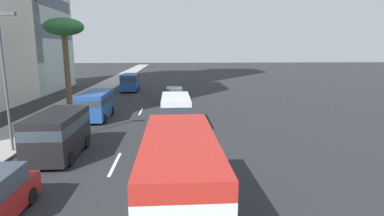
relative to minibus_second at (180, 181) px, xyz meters
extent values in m
plane|color=#26282B|center=(25.10, 3.11, -1.70)|extent=(198.00, 198.00, 0.00)
cube|color=#9E9B93|center=(25.10, 10.56, -1.63)|extent=(162.00, 3.76, 0.15)
cube|color=silver|center=(5.99, 3.11, -1.69)|extent=(3.20, 0.16, 0.01)
cube|color=silver|center=(19.09, 3.11, -1.69)|extent=(3.20, 0.16, 0.01)
cylinder|color=black|center=(2.10, 5.48, -1.38)|extent=(0.64, 0.22, 0.64)
cube|color=silver|center=(0.00, 0.00, -0.26)|extent=(6.36, 2.16, 2.41)
cube|color=#B2261E|center=(0.00, 0.00, 1.18)|extent=(6.36, 2.16, 0.46)
cube|color=#28333D|center=(0.00, 0.00, 0.20)|extent=(6.37, 2.17, 0.80)
cylinder|color=black|center=(1.84, 1.03, -1.28)|extent=(0.84, 0.26, 0.84)
cylinder|color=black|center=(1.84, -1.03, -1.28)|extent=(0.84, 0.26, 0.84)
cube|color=#1E478C|center=(33.36, 5.91, -0.43)|extent=(4.69, 2.08, 2.15)
cube|color=#2D3842|center=(33.36, 5.91, 0.04)|extent=(4.70, 2.08, 0.52)
cylinder|color=black|center=(31.95, 4.92, -1.34)|extent=(0.72, 0.24, 0.72)
cylinder|color=black|center=(31.95, 6.90, -1.34)|extent=(0.72, 0.24, 0.72)
cylinder|color=black|center=(34.77, 4.92, -1.34)|extent=(0.72, 0.24, 0.72)
cylinder|color=black|center=(34.77, 6.90, -1.34)|extent=(0.72, 0.24, 0.72)
cube|color=#1E478C|center=(16.42, 6.44, -0.49)|extent=(5.18, 1.98, 2.03)
cube|color=#2D3842|center=(16.42, 6.44, -0.04)|extent=(5.19, 1.98, 0.49)
cylinder|color=black|center=(14.86, 5.50, -1.34)|extent=(0.72, 0.24, 0.72)
cylinder|color=black|center=(14.86, 7.38, -1.34)|extent=(0.72, 0.24, 0.72)
cylinder|color=black|center=(17.98, 5.50, -1.34)|extent=(0.72, 0.24, 0.72)
cylinder|color=black|center=(17.98, 7.38, -1.34)|extent=(0.72, 0.24, 0.72)
cube|color=silver|center=(12.80, -0.06, -0.42)|extent=(5.03, 1.98, 2.16)
cube|color=#2D3842|center=(12.80, -0.06, 0.06)|extent=(5.04, 1.98, 0.52)
cylinder|color=black|center=(14.30, 0.88, -1.34)|extent=(0.72, 0.24, 0.72)
cylinder|color=black|center=(14.30, -1.00, -1.34)|extent=(0.72, 0.24, 0.72)
cylinder|color=black|center=(11.29, 0.88, -1.34)|extent=(0.72, 0.24, 0.72)
cylinder|color=black|center=(11.29, -1.00, -1.34)|extent=(0.72, 0.24, 0.72)
cube|color=silver|center=(24.64, -0.05, -1.14)|extent=(4.51, 1.84, 0.76)
cube|color=#38424C|center=(24.41, -0.05, -0.45)|extent=(2.48, 1.69, 0.62)
cylinder|color=black|center=(26.04, 0.79, -1.38)|extent=(0.64, 0.22, 0.64)
cylinder|color=black|center=(26.04, -0.90, -1.38)|extent=(0.64, 0.22, 0.64)
cylinder|color=black|center=(23.24, 0.79, -1.38)|extent=(0.64, 0.22, 0.64)
cylinder|color=black|center=(23.24, -0.90, -1.38)|extent=(0.64, 0.22, 0.64)
cube|color=black|center=(7.33, 6.25, -0.42)|extent=(4.76, 2.08, 2.17)
cube|color=#2D3842|center=(7.33, 6.25, 0.06)|extent=(4.77, 2.08, 0.52)
cylinder|color=black|center=(5.90, 5.26, -1.34)|extent=(0.72, 0.24, 0.72)
cylinder|color=black|center=(5.90, 7.23, -1.34)|extent=(0.72, 0.24, 0.72)
cylinder|color=black|center=(8.75, 5.26, -1.34)|extent=(0.72, 0.24, 0.72)
cylinder|color=black|center=(8.75, 7.23, -1.34)|extent=(0.72, 0.24, 0.72)
cylinder|color=brown|center=(22.73, 10.68, 2.01)|extent=(0.54, 0.54, 7.12)
ellipsoid|color=#2D7238|center=(22.73, 10.68, 6.14)|extent=(3.80, 3.80, 1.71)
cylinder|color=#4C4C51|center=(8.09, 9.08, 2.18)|extent=(0.14, 0.14, 7.45)
cube|color=#4C4C51|center=(8.09, 8.63, 5.75)|extent=(0.24, 0.90, 0.20)
cube|color=#2D3847|center=(35.18, 15.92, 6.16)|extent=(12.58, 0.08, 1.64)
cube|color=#2D3847|center=(35.18, 15.92, 10.09)|extent=(12.58, 0.08, 1.64)
camera|label=1|loc=(-8.67, 0.20, 3.95)|focal=28.43mm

